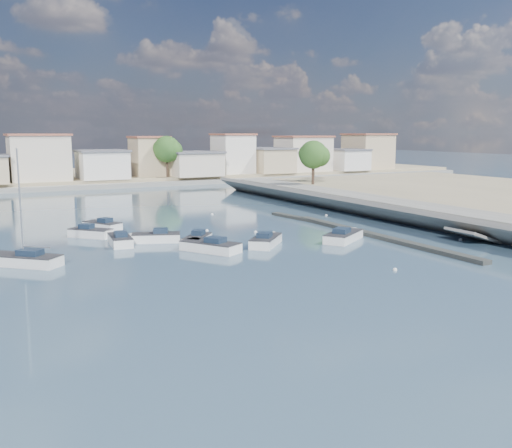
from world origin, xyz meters
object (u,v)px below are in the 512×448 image
at_px(motorboat_c, 154,238).
at_px(motorboat_f, 101,226).
at_px(motorboat_b, 266,241).
at_px(motorboat_h, 345,236).
at_px(motorboat_g, 92,233).
at_px(sailboat, 21,260).
at_px(motorboat_a, 208,247).
at_px(motorboat_e, 120,240).
at_px(motorboat_d, 196,241).

relative_size(motorboat_c, motorboat_f, 1.06).
xyz_separation_m(motorboat_b, motorboat_h, (7.53, -1.39, 0.00)).
bearing_deg(motorboat_b, motorboat_g, 139.53).
distance_m(motorboat_h, sailboat, 27.92).
height_order(motorboat_b, motorboat_c, same).
height_order(motorboat_a, motorboat_b, same).
bearing_deg(motorboat_h, motorboat_a, 173.89).
bearing_deg(motorboat_e, motorboat_b, -29.18).
bearing_deg(motorboat_h, motorboat_g, 148.73).
bearing_deg(motorboat_b, motorboat_h, -10.43).
bearing_deg(sailboat, motorboat_h, -6.33).
height_order(motorboat_e, motorboat_f, same).
height_order(motorboat_c, motorboat_f, same).
relative_size(motorboat_d, sailboat, 0.44).
bearing_deg(motorboat_h, motorboat_d, 162.01).
bearing_deg(motorboat_h, motorboat_c, 155.17).
height_order(motorboat_c, motorboat_g, same).
bearing_deg(motorboat_f, motorboat_g, -112.63).
relative_size(motorboat_a, sailboat, 0.61).
xyz_separation_m(motorboat_a, motorboat_c, (-2.85, 6.01, 0.00)).
distance_m(motorboat_d, motorboat_f, 13.54).
xyz_separation_m(motorboat_b, motorboat_f, (-11.25, 15.16, 0.00)).
distance_m(motorboat_g, sailboat, 11.85).
relative_size(motorboat_g, sailboat, 0.45).
relative_size(motorboat_b, motorboat_h, 0.85).
distance_m(motorboat_d, motorboat_e, 6.93).
height_order(motorboat_c, motorboat_e, same).
relative_size(motorboat_c, motorboat_h, 0.88).
bearing_deg(motorboat_d, motorboat_e, 149.08).
relative_size(motorboat_a, motorboat_c, 1.13).
xyz_separation_m(motorboat_b, motorboat_d, (-5.57, 2.87, -0.00)).
distance_m(motorboat_b, motorboat_e, 13.19).
bearing_deg(motorboat_a, motorboat_h, -6.11).
height_order(motorboat_a, motorboat_h, same).
height_order(motorboat_b, motorboat_d, same).
xyz_separation_m(motorboat_d, motorboat_e, (-5.94, 3.56, 0.00)).
xyz_separation_m(motorboat_e, motorboat_g, (-1.45, 4.63, 0.00)).
distance_m(motorboat_b, motorboat_h, 7.65).
height_order(motorboat_h, sailboat, sailboat).
height_order(motorboat_e, motorboat_g, same).
distance_m(motorboat_c, motorboat_g, 6.72).
xyz_separation_m(motorboat_a, motorboat_e, (-5.86, 6.40, -0.00)).
bearing_deg(motorboat_g, motorboat_e, -72.63).
relative_size(motorboat_c, sailboat, 0.54).
bearing_deg(motorboat_d, motorboat_b, -27.25).
distance_m(motorboat_e, motorboat_h, 20.58).
relative_size(motorboat_d, motorboat_g, 0.97).
distance_m(motorboat_c, motorboat_e, 3.03).
relative_size(motorboat_a, motorboat_f, 1.19).
bearing_deg(motorboat_a, motorboat_f, 110.30).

